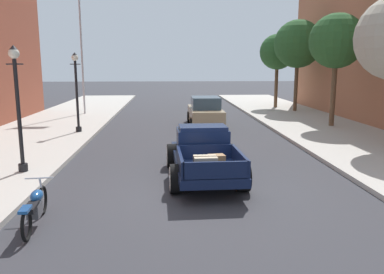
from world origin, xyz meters
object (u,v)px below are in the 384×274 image
(motorcycle_parked, at_px, (35,207))
(street_tree_farthest, at_px, (277,52))
(car_background_tan, at_px, (205,112))
(flagpole, at_px, (84,28))
(street_tree_third, at_px, (298,44))
(street_tree_second, at_px, (337,41))
(hotrod_truck_navy, at_px, (203,152))
(street_lamp_far, at_px, (76,86))
(street_lamp_near, at_px, (18,100))

(motorcycle_parked, bearing_deg, street_tree_farthest, 62.73)
(car_background_tan, height_order, flagpole, flagpole)
(street_tree_third, distance_m, street_tree_farthest, 2.63)
(car_background_tan, bearing_deg, street_tree_second, -10.32)
(motorcycle_parked, bearing_deg, hotrod_truck_navy, 42.84)
(street_lamp_far, relative_size, street_tree_third, 0.61)
(motorcycle_parked, distance_m, flagpole, 19.45)
(hotrod_truck_navy, relative_size, car_background_tan, 1.16)
(hotrod_truck_navy, height_order, street_lamp_far, street_lamp_far)
(street_tree_third, height_order, street_tree_farthest, street_tree_third)
(street_lamp_near, bearing_deg, car_background_tan, 55.51)
(flagpole, bearing_deg, motorcycle_parked, -82.06)
(street_tree_third, xyz_separation_m, street_tree_farthest, (-0.74, 2.48, -0.48))
(car_background_tan, xyz_separation_m, street_tree_farthest, (6.27, 8.16, 3.57))
(car_background_tan, xyz_separation_m, street_tree_third, (7.00, 5.68, 4.05))
(car_background_tan, height_order, street_tree_farthest, street_tree_farthest)
(motorcycle_parked, bearing_deg, flagpole, 97.94)
(car_background_tan, bearing_deg, flagpole, 146.53)
(street_tree_farthest, bearing_deg, street_tree_second, -86.93)
(motorcycle_parked, height_order, flagpole, flagpole)
(motorcycle_parked, relative_size, street_tree_second, 0.36)
(street_lamp_near, height_order, street_lamp_far, same)
(street_tree_second, distance_m, street_tree_third, 6.92)
(motorcycle_parked, bearing_deg, street_tree_second, 46.51)
(street_tree_farthest, bearing_deg, car_background_tan, -127.54)
(car_background_tan, relative_size, street_tree_farthest, 0.78)
(hotrod_truck_navy, distance_m, flagpole, 17.01)
(street_tree_second, bearing_deg, hotrod_truck_navy, -131.81)
(hotrod_truck_navy, xyz_separation_m, car_background_tan, (1.01, 9.93, 0.01))
(street_tree_farthest, bearing_deg, hotrod_truck_navy, -111.91)
(street_lamp_near, xyz_separation_m, street_lamp_far, (0.09, 7.28, 0.00))
(street_tree_third, bearing_deg, flagpole, -177.19)
(car_background_tan, bearing_deg, street_lamp_far, -160.33)
(motorcycle_parked, xyz_separation_m, street_lamp_near, (-1.68, 3.96, 1.94))
(street_tree_second, distance_m, street_tree_farthest, 9.41)
(flagpole, height_order, street_tree_third, flagpole)
(street_lamp_near, bearing_deg, flagpole, 93.56)
(car_background_tan, relative_size, street_tree_second, 0.73)
(motorcycle_parked, xyz_separation_m, street_lamp_far, (-1.59, 11.23, 1.94))
(street_tree_second, bearing_deg, street_lamp_near, -147.94)
(street_tree_second, xyz_separation_m, street_tree_third, (0.23, 6.91, 0.20))
(street_tree_second, height_order, street_tree_third, street_tree_third)
(street_lamp_near, height_order, flagpole, flagpole)
(street_tree_second, relative_size, street_tree_third, 0.93)
(motorcycle_parked, height_order, street_tree_third, street_tree_third)
(street_lamp_near, height_order, street_tree_farthest, street_tree_farthest)
(car_background_tan, relative_size, street_lamp_near, 1.12)
(hotrod_truck_navy, distance_m, car_background_tan, 9.98)
(hotrod_truck_navy, distance_m, street_lamp_near, 5.84)
(street_lamp_near, xyz_separation_m, street_tree_second, (13.37, 8.38, 2.23))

